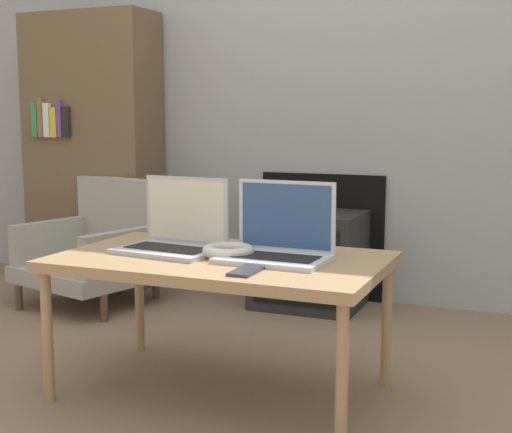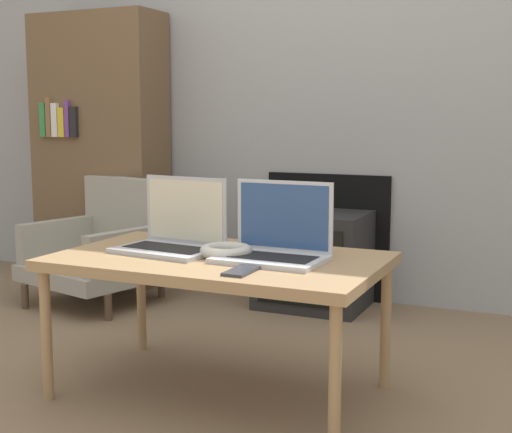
% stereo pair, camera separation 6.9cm
% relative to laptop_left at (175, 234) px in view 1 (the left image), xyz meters
% --- Properties ---
extents(ground_plane, '(14.00, 14.00, 0.00)m').
position_rel_laptop_left_xyz_m(ground_plane, '(0.19, -0.22, -0.53)').
color(ground_plane, '#7A6047').
extents(wall_back, '(7.00, 0.08, 2.60)m').
position_rel_laptop_left_xyz_m(wall_back, '(0.19, 1.41, 0.75)').
color(wall_back, '#999999').
rests_on(wall_back, ground_plane).
extents(table, '(1.08, 0.65, 0.48)m').
position_rel_laptop_left_xyz_m(table, '(0.19, -0.03, -0.10)').
color(table, '#9E7A51').
rests_on(table, ground_plane).
extents(laptop_left, '(0.37, 0.27, 0.25)m').
position_rel_laptop_left_xyz_m(laptop_left, '(0.00, 0.00, 0.00)').
color(laptop_left, '#B2B2B7').
rests_on(laptop_left, table).
extents(laptop_right, '(0.35, 0.24, 0.25)m').
position_rel_laptop_left_xyz_m(laptop_right, '(0.38, 0.00, 0.00)').
color(laptop_right, silver).
rests_on(laptop_right, table).
extents(headphones, '(0.17, 0.17, 0.04)m').
position_rel_laptop_left_xyz_m(headphones, '(0.21, -0.03, -0.04)').
color(headphones, beige).
rests_on(headphones, table).
extents(phone, '(0.07, 0.14, 0.01)m').
position_rel_laptop_left_xyz_m(phone, '(0.36, -0.23, -0.05)').
color(phone, '#333338').
rests_on(phone, table).
extents(tv, '(0.52, 0.41, 0.47)m').
position_rel_laptop_left_xyz_m(tv, '(0.10, 1.16, -0.30)').
color(tv, black).
rests_on(tv, ground_plane).
extents(armchair, '(0.72, 0.70, 0.62)m').
position_rel_laptop_left_xyz_m(armchair, '(-0.91, 0.86, -0.25)').
color(armchair, gray).
rests_on(armchair, ground_plane).
extents(bookshelf, '(0.74, 0.32, 1.50)m').
position_rel_laptop_left_xyz_m(bookshelf, '(-1.20, 1.21, 0.22)').
color(bookshelf, brown).
rests_on(bookshelf, ground_plane).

